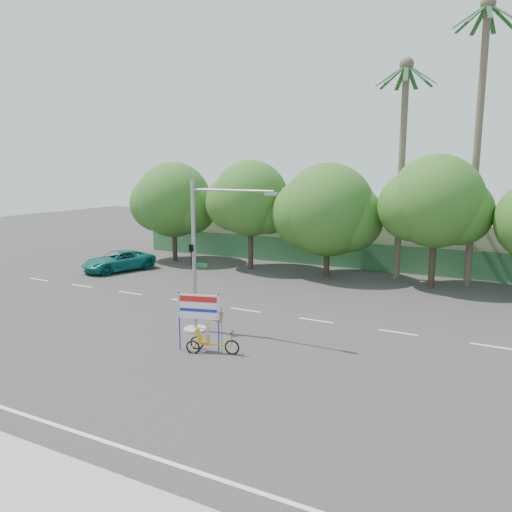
% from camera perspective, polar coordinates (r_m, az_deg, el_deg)
% --- Properties ---
extents(ground, '(120.00, 120.00, 0.00)m').
position_cam_1_polar(ground, '(19.37, -7.45, -12.83)').
color(ground, '#33302D').
rests_on(ground, ground).
extents(sidewalk_near, '(50.00, 2.40, 0.12)m').
position_cam_1_polar(sidewalk_near, '(14.56, -25.86, -21.82)').
color(sidewalk_near, gray).
rests_on(sidewalk_near, ground).
extents(fence, '(38.00, 0.08, 2.00)m').
position_cam_1_polar(fence, '(38.09, 11.24, 0.05)').
color(fence, '#336B3D').
rests_on(fence, ground).
extents(building_left, '(12.00, 8.00, 4.00)m').
position_cam_1_polar(building_left, '(45.71, 0.76, 3.16)').
color(building_left, '#BAAF94').
rests_on(building_left, ground).
extents(building_right, '(14.00, 8.00, 3.60)m').
position_cam_1_polar(building_right, '(41.05, 23.85, 1.22)').
color(building_right, '#BAAF94').
rests_on(building_right, ground).
extents(tree_far_left, '(7.14, 6.00, 7.96)m').
position_cam_1_polar(tree_far_left, '(40.77, -9.46, 6.08)').
color(tree_far_left, '#473828').
rests_on(tree_far_left, ground).
extents(tree_left, '(6.66, 5.60, 8.07)m').
position_cam_1_polar(tree_left, '(37.00, -0.69, 6.28)').
color(tree_left, '#473828').
rests_on(tree_left, ground).
extents(tree_center, '(7.62, 6.40, 7.85)m').
position_cam_1_polar(tree_center, '(34.64, 8.13, 4.94)').
color(tree_center, '#473828').
rests_on(tree_center, ground).
extents(tree_right, '(6.90, 5.80, 8.36)m').
position_cam_1_polar(tree_right, '(32.96, 19.79, 5.53)').
color(tree_right, '#473828').
rests_on(tree_right, ground).
extents(palm_tall, '(3.73, 3.79, 17.45)m').
position_cam_1_polar(palm_tall, '(34.29, 24.17, 14.17)').
color(palm_tall, '#70604C').
rests_on(palm_tall, ground).
extents(palm_short, '(3.73, 3.79, 14.45)m').
position_cam_1_polar(palm_short, '(34.78, 16.41, 11.91)').
color(palm_short, '#70604C').
rests_on(palm_short, ground).
extents(traffic_signal, '(4.72, 1.10, 7.00)m').
position_cam_1_polar(traffic_signal, '(22.85, -6.47, -1.58)').
color(traffic_signal, gray).
rests_on(traffic_signal, ground).
extents(trike_billboard, '(2.53, 0.99, 2.56)m').
position_cam_1_polar(trike_billboard, '(20.76, -5.89, -8.18)').
color(trike_billboard, black).
rests_on(trike_billboard, ground).
extents(pickup_truck, '(4.10, 5.80, 1.47)m').
position_cam_1_polar(pickup_truck, '(38.05, -15.45, -0.54)').
color(pickup_truck, '#0E635D').
rests_on(pickup_truck, ground).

